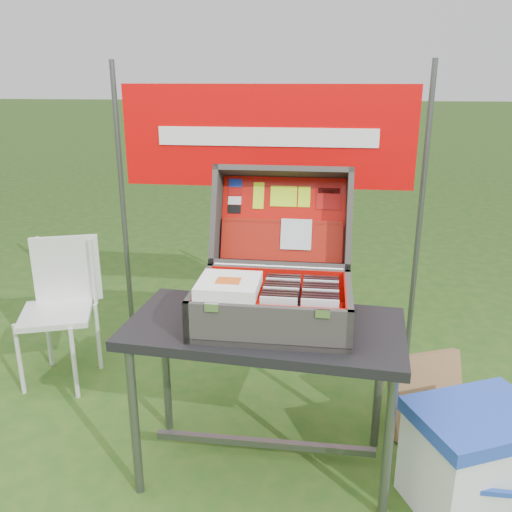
# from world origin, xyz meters

# --- Properties ---
(ground) EXTENTS (80.00, 80.00, 0.00)m
(ground) POSITION_xyz_m (0.00, 0.00, 0.00)
(ground) COLOR #214B16
(ground) RESTS_ON ground
(table) EXTENTS (1.13, 0.62, 0.68)m
(table) POSITION_xyz_m (0.12, 0.05, 0.34)
(table) COLOR black
(table) RESTS_ON ground
(table_top) EXTENTS (1.13, 0.62, 0.04)m
(table_top) POSITION_xyz_m (0.12, 0.05, 0.66)
(table_top) COLOR black
(table_top) RESTS_ON ground
(table_leg_fl) EXTENTS (0.04, 0.04, 0.64)m
(table_leg_fl) POSITION_xyz_m (-0.37, -0.16, 0.32)
(table_leg_fl) COLOR #59595B
(table_leg_fl) RESTS_ON ground
(table_leg_fr) EXTENTS (0.04, 0.04, 0.64)m
(table_leg_fr) POSITION_xyz_m (0.60, -0.16, 0.32)
(table_leg_fr) COLOR #59595B
(table_leg_fr) RESTS_ON ground
(table_leg_bl) EXTENTS (0.04, 0.04, 0.64)m
(table_leg_bl) POSITION_xyz_m (-0.37, 0.26, 0.32)
(table_leg_bl) COLOR #59595B
(table_leg_bl) RESTS_ON ground
(table_leg_br) EXTENTS (0.04, 0.04, 0.64)m
(table_leg_br) POSITION_xyz_m (0.60, 0.26, 0.32)
(table_leg_br) COLOR #59595B
(table_leg_br) RESTS_ON ground
(table_brace) EXTENTS (0.94, 0.03, 0.03)m
(table_brace) POSITION_xyz_m (0.12, 0.05, 0.12)
(table_brace) COLOR #59595B
(table_brace) RESTS_ON ground
(suitcase) EXTENTS (0.61, 0.59, 0.54)m
(suitcase) POSITION_xyz_m (0.15, 0.11, 0.95)
(suitcase) COLOR #3E3B38
(suitcase) RESTS_ON table
(suitcase_base_bottom) EXTENTS (0.61, 0.43, 0.02)m
(suitcase_base_bottom) POSITION_xyz_m (0.15, 0.05, 0.69)
(suitcase_base_bottom) COLOR #3E3B38
(suitcase_base_bottom) RESTS_ON table_top
(suitcase_base_wall_front) EXTENTS (0.61, 0.02, 0.16)m
(suitcase_base_wall_front) POSITION_xyz_m (0.15, -0.15, 0.76)
(suitcase_base_wall_front) COLOR #3E3B38
(suitcase_base_wall_front) RESTS_ON table_top
(suitcase_base_wall_back) EXTENTS (0.61, 0.02, 0.16)m
(suitcase_base_wall_back) POSITION_xyz_m (0.15, 0.26, 0.76)
(suitcase_base_wall_back) COLOR #3E3B38
(suitcase_base_wall_back) RESTS_ON table_top
(suitcase_base_wall_left) EXTENTS (0.02, 0.43, 0.16)m
(suitcase_base_wall_left) POSITION_xyz_m (-0.15, 0.05, 0.76)
(suitcase_base_wall_left) COLOR #3E3B38
(suitcase_base_wall_left) RESTS_ON table_top
(suitcase_base_wall_right) EXTENTS (0.02, 0.43, 0.16)m
(suitcase_base_wall_right) POSITION_xyz_m (0.44, 0.05, 0.76)
(suitcase_base_wall_right) COLOR #3E3B38
(suitcase_base_wall_right) RESTS_ON table_top
(suitcase_liner_floor) EXTENTS (0.56, 0.39, 0.01)m
(suitcase_liner_floor) POSITION_xyz_m (0.15, 0.05, 0.71)
(suitcase_liner_floor) COLOR red
(suitcase_liner_floor) RESTS_ON suitcase_base_bottom
(suitcase_latch_left) EXTENTS (0.05, 0.01, 0.03)m
(suitcase_latch_left) POSITION_xyz_m (-0.05, -0.16, 0.83)
(suitcase_latch_left) COLOR silver
(suitcase_latch_left) RESTS_ON suitcase_base_wall_front
(suitcase_latch_right) EXTENTS (0.05, 0.01, 0.03)m
(suitcase_latch_right) POSITION_xyz_m (0.34, -0.16, 0.83)
(suitcase_latch_right) COLOR silver
(suitcase_latch_right) RESTS_ON suitcase_base_wall_front
(suitcase_hinge) EXTENTS (0.55, 0.02, 0.02)m
(suitcase_hinge) POSITION_xyz_m (0.15, 0.27, 0.84)
(suitcase_hinge) COLOR silver
(suitcase_hinge) RESTS_ON suitcase_base_wall_back
(suitcase_lid_back) EXTENTS (0.61, 0.17, 0.41)m
(suitcase_lid_back) POSITION_xyz_m (0.15, 0.49, 0.99)
(suitcase_lid_back) COLOR #3E3B38
(suitcase_lid_back) RESTS_ON suitcase_base_wall_back
(suitcase_lid_rim_far) EXTENTS (0.61, 0.16, 0.08)m
(suitcase_lid_rim_far) POSITION_xyz_m (0.15, 0.49, 1.21)
(suitcase_lid_rim_far) COLOR #3E3B38
(suitcase_lid_rim_far) RESTS_ON suitcase_lid_back
(suitcase_lid_rim_near) EXTENTS (0.61, 0.16, 0.08)m
(suitcase_lid_rim_near) POSITION_xyz_m (0.15, 0.35, 0.83)
(suitcase_lid_rim_near) COLOR #3E3B38
(suitcase_lid_rim_near) RESTS_ON suitcase_lid_back
(suitcase_lid_rim_left) EXTENTS (0.02, 0.30, 0.46)m
(suitcase_lid_rim_left) POSITION_xyz_m (-0.15, 0.42, 1.02)
(suitcase_lid_rim_left) COLOR #3E3B38
(suitcase_lid_rim_left) RESTS_ON suitcase_lid_back
(suitcase_lid_rim_right) EXTENTS (0.02, 0.30, 0.46)m
(suitcase_lid_rim_right) POSITION_xyz_m (0.44, 0.42, 1.02)
(suitcase_lid_rim_right) COLOR #3E3B38
(suitcase_lid_rim_right) RESTS_ON suitcase_lid_back
(suitcase_lid_liner) EXTENTS (0.56, 0.14, 0.36)m
(suitcase_lid_liner) POSITION_xyz_m (0.15, 0.47, 1.00)
(suitcase_lid_liner) COLOR red
(suitcase_lid_liner) RESTS_ON suitcase_lid_back
(suitcase_liner_wall_front) EXTENTS (0.56, 0.01, 0.14)m
(suitcase_liner_wall_front) POSITION_xyz_m (0.15, -0.14, 0.77)
(suitcase_liner_wall_front) COLOR red
(suitcase_liner_wall_front) RESTS_ON suitcase_base_bottom
(suitcase_liner_wall_back) EXTENTS (0.56, 0.01, 0.14)m
(suitcase_liner_wall_back) POSITION_xyz_m (0.15, 0.24, 0.77)
(suitcase_liner_wall_back) COLOR red
(suitcase_liner_wall_back) RESTS_ON suitcase_base_bottom
(suitcase_liner_wall_left) EXTENTS (0.01, 0.39, 0.14)m
(suitcase_liner_wall_left) POSITION_xyz_m (-0.13, 0.05, 0.77)
(suitcase_liner_wall_left) COLOR red
(suitcase_liner_wall_left) RESTS_ON suitcase_base_bottom
(suitcase_liner_wall_right) EXTENTS (0.01, 0.39, 0.14)m
(suitcase_liner_wall_right) POSITION_xyz_m (0.42, 0.05, 0.77)
(suitcase_liner_wall_right) COLOR red
(suitcase_liner_wall_right) RESTS_ON suitcase_base_bottom
(suitcase_lid_pocket) EXTENTS (0.54, 0.09, 0.17)m
(suitcase_lid_pocket) POSITION_xyz_m (0.15, 0.42, 0.91)
(suitcase_lid_pocket) COLOR maroon
(suitcase_lid_pocket) RESTS_ON suitcase_lid_liner
(suitcase_pocket_edge) EXTENTS (0.53, 0.03, 0.03)m
(suitcase_pocket_edge) POSITION_xyz_m (0.15, 0.44, 0.99)
(suitcase_pocket_edge) COLOR maroon
(suitcase_pocket_edge) RESTS_ON suitcase_lid_pocket
(suitcase_pocket_cd) EXTENTS (0.14, 0.06, 0.13)m
(suitcase_pocket_cd) POSITION_xyz_m (0.21, 0.41, 0.95)
(suitcase_pocket_cd) COLOR silver
(suitcase_pocket_cd) RESTS_ON suitcase_lid_pocket
(lid_sticker_cc_a) EXTENTS (0.06, 0.02, 0.04)m
(lid_sticker_cc_a) POSITION_xyz_m (-0.08, 0.52, 1.15)
(lid_sticker_cc_a) COLOR #1933B2
(lid_sticker_cc_a) RESTS_ON suitcase_lid_liner
(lid_sticker_cc_b) EXTENTS (0.06, 0.02, 0.04)m
(lid_sticker_cc_b) POSITION_xyz_m (-0.08, 0.51, 1.11)
(lid_sticker_cc_b) COLOR #AB0E0B
(lid_sticker_cc_b) RESTS_ON suitcase_lid_liner
(lid_sticker_cc_c) EXTENTS (0.06, 0.02, 0.04)m
(lid_sticker_cc_c) POSITION_xyz_m (-0.08, 0.49, 1.07)
(lid_sticker_cc_c) COLOR white
(lid_sticker_cc_c) RESTS_ON suitcase_lid_liner
(lid_sticker_cc_d) EXTENTS (0.06, 0.02, 0.04)m
(lid_sticker_cc_d) POSITION_xyz_m (-0.08, 0.48, 1.04)
(lid_sticker_cc_d) COLOR black
(lid_sticker_cc_d) RESTS_ON suitcase_lid_liner
(lid_card_neon_tall) EXTENTS (0.05, 0.04, 0.11)m
(lid_card_neon_tall) POSITION_xyz_m (0.03, 0.50, 1.10)
(lid_card_neon_tall) COLOR #C6F617
(lid_card_neon_tall) RESTS_ON suitcase_lid_liner
(lid_card_neon_main) EXTENTS (0.12, 0.03, 0.09)m
(lid_card_neon_main) POSITION_xyz_m (0.15, 0.50, 1.10)
(lid_card_neon_main) COLOR #C6F617
(lid_card_neon_main) RESTS_ON suitcase_lid_liner
(lid_card_neon_small) EXTENTS (0.05, 0.03, 0.09)m
(lid_card_neon_small) POSITION_xyz_m (0.24, 0.50, 1.10)
(lid_card_neon_small) COLOR #C6F617
(lid_card_neon_small) RESTS_ON suitcase_lid_liner
(lid_sticker_band) EXTENTS (0.11, 0.04, 0.10)m
(lid_sticker_band) POSITION_xyz_m (0.35, 0.50, 1.10)
(lid_sticker_band) COLOR #AB0E0B
(lid_sticker_band) RESTS_ON suitcase_lid_liner
(lid_sticker_band_bar) EXTENTS (0.10, 0.01, 0.02)m
(lid_sticker_band_bar) POSITION_xyz_m (0.35, 0.51, 1.13)
(lid_sticker_band_bar) COLOR black
(lid_sticker_band_bar) RESTS_ON suitcase_lid_liner
(cd_left_0) EXTENTS (0.13, 0.01, 0.15)m
(cd_left_0) POSITION_xyz_m (0.18, -0.11, 0.79)
(cd_left_0) COLOR silver
(cd_left_0) RESTS_ON suitcase_liner_floor
(cd_left_1) EXTENTS (0.13, 0.01, 0.15)m
(cd_left_1) POSITION_xyz_m (0.18, -0.09, 0.79)
(cd_left_1) COLOR black
(cd_left_1) RESTS_ON suitcase_liner_floor
(cd_left_2) EXTENTS (0.13, 0.01, 0.15)m
(cd_left_2) POSITION_xyz_m (0.18, -0.07, 0.79)
(cd_left_2) COLOR black
(cd_left_2) RESTS_ON suitcase_liner_floor
(cd_left_3) EXTENTS (0.13, 0.01, 0.15)m
(cd_left_3) POSITION_xyz_m (0.18, -0.04, 0.79)
(cd_left_3) COLOR black
(cd_left_3) RESTS_ON suitcase_liner_floor
(cd_left_4) EXTENTS (0.13, 0.01, 0.15)m
(cd_left_4) POSITION_xyz_m (0.18, -0.02, 0.79)
(cd_left_4) COLOR silver
(cd_left_4) RESTS_ON suitcase_liner_floor
(cd_left_5) EXTENTS (0.13, 0.01, 0.15)m
(cd_left_5) POSITION_xyz_m (0.18, 0.00, 0.79)
(cd_left_5) COLOR black
(cd_left_5) RESTS_ON suitcase_liner_floor
(cd_left_6) EXTENTS (0.13, 0.01, 0.15)m
(cd_left_6) POSITION_xyz_m (0.18, 0.03, 0.79)
(cd_left_6) COLOR black
(cd_left_6) RESTS_ON suitcase_liner_floor
(cd_left_7) EXTENTS (0.13, 0.01, 0.15)m
(cd_left_7) POSITION_xyz_m (0.18, 0.05, 0.79)
(cd_left_7) COLOR black
(cd_left_7) RESTS_ON suitcase_liner_floor
(cd_left_8) EXTENTS (0.13, 0.01, 0.15)m
(cd_left_8) POSITION_xyz_m (0.18, 0.08, 0.79)
(cd_left_8) COLOR silver
(cd_left_8) RESTS_ON suitcase_liner_floor
(cd_left_9) EXTENTS (0.13, 0.01, 0.15)m
(cd_left_9) POSITION_xyz_m (0.18, 0.10, 0.79)
(cd_left_9) COLOR black
(cd_left_9) RESTS_ON suitcase_liner_floor
(cd_left_10) EXTENTS (0.13, 0.01, 0.15)m
(cd_left_10) POSITION_xyz_m (0.18, 0.12, 0.79)
(cd_left_10) COLOR black
(cd_left_10) RESTS_ON suitcase_liner_floor
(cd_right_0) EXTENTS (0.13, 0.01, 0.15)m
(cd_right_0) POSITION_xyz_m (0.33, -0.11, 0.79)
(cd_right_0) COLOR silver
(cd_right_0) RESTS_ON suitcase_liner_floor
(cd_right_1) EXTENTS (0.13, 0.01, 0.15)m
(cd_right_1) POSITION_xyz_m (0.33, -0.09, 0.79)
(cd_right_1) COLOR black
(cd_right_1) RESTS_ON suitcase_liner_floor
(cd_right_2) EXTENTS (0.13, 0.01, 0.15)m
(cd_right_2) POSITION_xyz_m (0.33, -0.07, 0.79)
(cd_right_2) COLOR black
(cd_right_2) RESTS_ON suitcase_liner_floor
(cd_right_3) EXTENTS (0.13, 0.01, 0.15)m
(cd_right_3) POSITION_xyz_m (0.33, -0.04, 0.79)
(cd_right_3) COLOR black
(cd_right_3) RESTS_ON suitcase_liner_floor
(cd_right_4) EXTENTS (0.13, 0.01, 0.15)m
(cd_right_4) POSITION_xyz_m (0.33, -0.02, 0.79)
(cd_right_4) COLOR silver
(cd_right_4) RESTS_ON suitcase_liner_floor
(cd_right_5) EXTENTS (0.13, 0.01, 0.15)m
(cd_right_5) POSITION_xyz_m (0.33, 0.00, 0.79)
(cd_right_5) COLOR black
(cd_right_5) RESTS_ON suitcase_liner_floor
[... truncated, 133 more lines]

